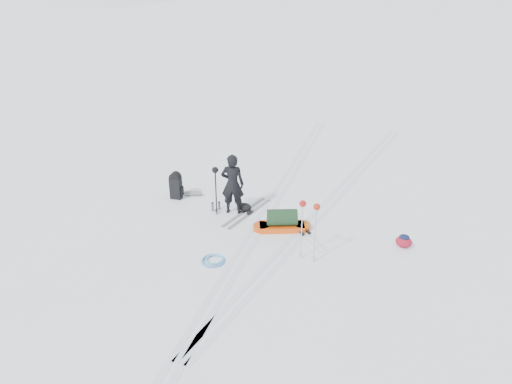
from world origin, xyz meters
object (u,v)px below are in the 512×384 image
pulk_sled (282,222)px  expedition_rucksack (178,186)px  ski_poles_black (215,176)px  skier (233,184)px

pulk_sled → expedition_rucksack: (-3.34, 0.65, 0.16)m
pulk_sled → ski_poles_black: size_ratio=1.10×
expedition_rucksack → ski_poles_black: size_ratio=0.59×
expedition_rucksack → ski_poles_black: bearing=-24.6°
skier → expedition_rucksack: (-1.81, 0.25, -0.47)m
skier → pulk_sled: skier is taller
skier → pulk_sled: bearing=152.0°
expedition_rucksack → ski_poles_black: 1.69m
expedition_rucksack → ski_poles_black: (1.43, -0.49, 0.75)m
skier → pulk_sled: (1.53, -0.40, -0.63)m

